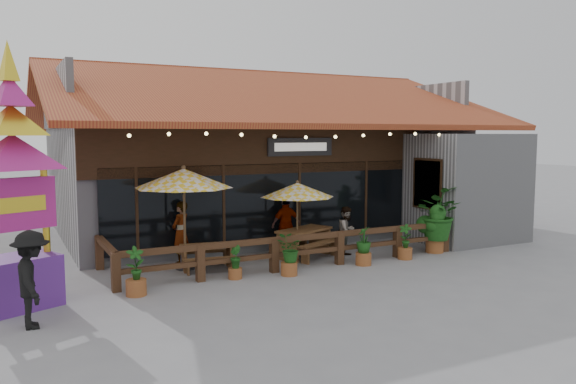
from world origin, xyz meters
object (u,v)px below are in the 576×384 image
tropical_plant (435,215)px  pedestrian (31,279)px  umbrella_right (297,190)px  picnic_table_right (304,238)px  umbrella_left (184,179)px  thai_sign_tower (13,159)px  picnic_table_left (207,253)px

tropical_plant → pedestrian: size_ratio=1.10×
umbrella_right → picnic_table_right: umbrella_right is taller
umbrella_left → thai_sign_tower: bearing=-157.1°
picnic_table_left → tropical_plant: tropical_plant is taller
picnic_table_left → pedestrian: (-4.36, -2.87, 0.46)m
tropical_plant → umbrella_right: bearing=163.4°
picnic_table_left → picnic_table_right: (3.04, 0.17, 0.11)m
thai_sign_tower → umbrella_right: bearing=12.0°
umbrella_right → pedestrian: (-7.16, -3.00, -1.06)m
umbrella_right → pedestrian: umbrella_right is taller
umbrella_left → pedestrian: 5.20m
picnic_table_right → pedestrian: 8.00m
picnic_table_right → umbrella_right: bearing=-172.7°
umbrella_left → picnic_table_right: size_ratio=1.51×
umbrella_left → tropical_plant: 7.63m
umbrella_left → pedestrian: (-3.85, -3.15, -1.51)m
umbrella_left → umbrella_right: (3.30, -0.15, -0.44)m
picnic_table_right → thai_sign_tower: size_ratio=0.37×
umbrella_right → pedestrian: bearing=-157.2°
umbrella_left → pedestrian: umbrella_left is taller
umbrella_right → picnic_table_left: bearing=-177.2°
umbrella_right → thai_sign_tower: bearing=-168.0°
thai_sign_tower → pedestrian: bearing=-82.6°
thai_sign_tower → pedestrian: (0.19, -1.44, -2.18)m
umbrella_left → picnic_table_left: size_ratio=2.11×
picnic_table_left → tropical_plant: 7.01m
umbrella_right → thai_sign_tower: size_ratio=0.48×
picnic_table_right → umbrella_left: bearing=178.1°
picnic_table_left → tropical_plant: (6.89, -1.09, 0.70)m
thai_sign_tower → pedestrian: 2.62m
umbrella_right → thai_sign_tower: (-7.34, -1.56, 1.11)m
umbrella_right → thai_sign_tower: 7.59m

